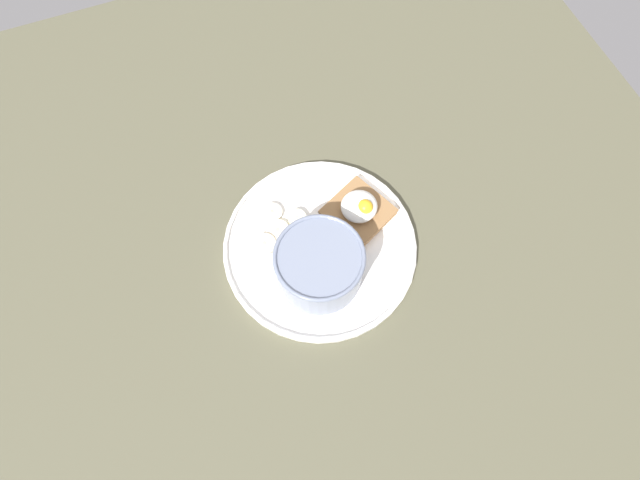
% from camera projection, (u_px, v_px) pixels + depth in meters
% --- Properties ---
extents(ground_plane, '(1.20, 1.20, 0.02)m').
position_uv_depth(ground_plane, '(320.00, 251.00, 0.74)').
color(ground_plane, '#504E3B').
rests_on(ground_plane, ground).
extents(plate, '(0.28, 0.28, 0.02)m').
position_uv_depth(plate, '(320.00, 246.00, 0.72)').
color(plate, white).
rests_on(plate, ground_plane).
extents(oatmeal_bowl, '(0.12, 0.12, 0.07)m').
position_uv_depth(oatmeal_bowl, '(319.00, 266.00, 0.67)').
color(oatmeal_bowl, slate).
rests_on(oatmeal_bowl, plate).
extents(toast_slice, '(0.11, 0.11, 0.01)m').
position_uv_depth(toast_slice, '(358.00, 212.00, 0.73)').
color(toast_slice, olive).
rests_on(toast_slice, plate).
extents(poached_egg, '(0.05, 0.05, 0.03)m').
position_uv_depth(poached_egg, '(360.00, 206.00, 0.71)').
color(poached_egg, white).
rests_on(poached_egg, toast_slice).
extents(banana_slice_front, '(0.05, 0.05, 0.01)m').
position_uv_depth(banana_slice_front, '(278.00, 231.00, 0.72)').
color(banana_slice_front, '#FAE6C2').
rests_on(banana_slice_front, plate).
extents(banana_slice_left, '(0.04, 0.04, 0.01)m').
position_uv_depth(banana_slice_left, '(297.00, 219.00, 0.73)').
color(banana_slice_left, '#EFEFBD').
rests_on(banana_slice_left, plate).
extents(banana_slice_back, '(0.04, 0.04, 0.02)m').
position_uv_depth(banana_slice_back, '(265.00, 245.00, 0.71)').
color(banana_slice_back, '#EEE4C1').
rests_on(banana_slice_back, plate).
extents(banana_slice_right, '(0.03, 0.03, 0.01)m').
position_uv_depth(banana_slice_right, '(272.00, 212.00, 0.73)').
color(banana_slice_right, '#FAE6C5').
rests_on(banana_slice_right, plate).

